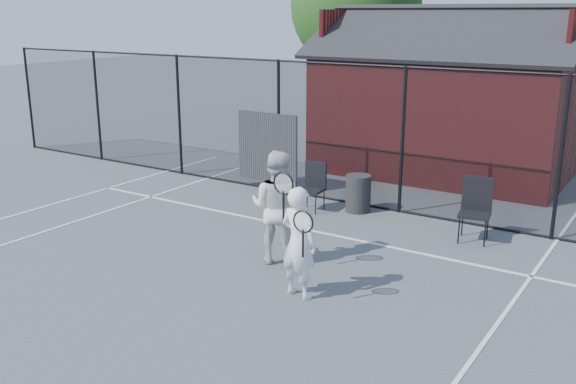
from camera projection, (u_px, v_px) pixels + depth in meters
The scene contains 10 objects.
ground at pixel (205, 284), 9.78m from camera, with size 80.00×80.00×0.00m, color #40454A.
court_lines at pixel (142, 317), 8.72m from camera, with size 11.02×18.00×0.01m.
fence at pixel (345, 137), 13.58m from camera, with size 22.04×3.00×3.00m.
clubhouse at pixel (447, 109), 16.35m from camera, with size 6.50×4.36×4.19m.
tree_left at pixel (356, 6), 21.90m from camera, with size 4.48×4.48×6.44m.
player_front at pixel (299, 242), 9.16m from camera, with size 0.77×0.59×1.66m.
player_back at pixel (277, 207), 10.42m from camera, with size 1.08×0.87×1.88m.
chair_left at pixel (311, 188), 13.26m from camera, with size 0.48×0.50×0.99m, color black.
chair_right at pixel (475, 212), 11.46m from camera, with size 0.54×0.56×1.12m, color black.
waste_bin at pixel (358, 193), 13.26m from camera, with size 0.53×0.53×0.77m, color #242424.
Camera 1 is at (5.99, -6.89, 4.01)m, focal length 40.00 mm.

